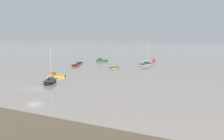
{
  "coord_description": "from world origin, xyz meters",
  "views": [
    {
      "loc": [
        41.34,
        -37.58,
        8.72
      ],
      "look_at": [
        -5.87,
        30.83,
        0.22
      ],
      "focal_mm": 54.07,
      "sensor_mm": 36.0,
      "label": 1
    }
  ],
  "objects_px": {
    "sailboat_moored_1": "(146,65)",
    "sailboat_moored_0": "(50,82)",
    "rowboat_moored_3": "(75,66)",
    "rowboat_moored_1": "(79,63)",
    "channel_buoy": "(154,60)",
    "motorboat_moored_2": "(100,61)",
    "motorboat_moored_3": "(54,76)",
    "rowboat_moored_0": "(114,68)"
  },
  "relations": [
    {
      "from": "sailboat_moored_1",
      "to": "rowboat_moored_3",
      "type": "distance_m",
      "value": 20.5
    },
    {
      "from": "motorboat_moored_2",
      "to": "rowboat_moored_0",
      "type": "bearing_deg",
      "value": 119.1
    },
    {
      "from": "rowboat_moored_3",
      "to": "channel_buoy",
      "type": "bearing_deg",
      "value": -43.12
    },
    {
      "from": "sailboat_moored_0",
      "to": "motorboat_moored_3",
      "type": "bearing_deg",
      "value": 7.82
    },
    {
      "from": "rowboat_moored_1",
      "to": "sailboat_moored_1",
      "type": "xyz_separation_m",
      "value": [
        20.3,
        5.9,
        0.12
      ]
    },
    {
      "from": "rowboat_moored_0",
      "to": "motorboat_moored_2",
      "type": "xyz_separation_m",
      "value": [
        -18.21,
        18.46,
        0.09
      ]
    },
    {
      "from": "motorboat_moored_3",
      "to": "channel_buoy",
      "type": "height_order",
      "value": "channel_buoy"
    },
    {
      "from": "channel_buoy",
      "to": "rowboat_moored_3",
      "type": "bearing_deg",
      "value": -110.62
    },
    {
      "from": "motorboat_moored_3",
      "to": "motorboat_moored_2",
      "type": "bearing_deg",
      "value": -91.01
    },
    {
      "from": "sailboat_moored_0",
      "to": "motorboat_moored_3",
      "type": "xyz_separation_m",
      "value": [
        -5.83,
        6.94,
        -0.05
      ]
    },
    {
      "from": "motorboat_moored_3",
      "to": "rowboat_moored_3",
      "type": "relative_size",
      "value": 0.98
    },
    {
      "from": "motorboat_moored_3",
      "to": "rowboat_moored_0",
      "type": "bearing_deg",
      "value": -114.78
    },
    {
      "from": "sailboat_moored_0",
      "to": "sailboat_moored_1",
      "type": "height_order",
      "value": "sailboat_moored_0"
    },
    {
      "from": "rowboat_moored_1",
      "to": "sailboat_moored_0",
      "type": "distance_m",
      "value": 43.26
    },
    {
      "from": "motorboat_moored_2",
      "to": "sailboat_moored_1",
      "type": "distance_m",
      "value": 21.68
    },
    {
      "from": "motorboat_moored_2",
      "to": "sailboat_moored_1",
      "type": "xyz_separation_m",
      "value": [
        20.89,
        -5.78,
        0.06
      ]
    },
    {
      "from": "rowboat_moored_0",
      "to": "rowboat_moored_1",
      "type": "distance_m",
      "value": 18.88
    },
    {
      "from": "motorboat_moored_2",
      "to": "motorboat_moored_3",
      "type": "distance_m",
      "value": 44.94
    },
    {
      "from": "motorboat_moored_2",
      "to": "channel_buoy",
      "type": "bearing_deg",
      "value": -164.84
    },
    {
      "from": "sailboat_moored_1",
      "to": "channel_buoy",
      "type": "relative_size",
      "value": 2.99
    },
    {
      "from": "sailboat_moored_1",
      "to": "rowboat_moored_3",
      "type": "height_order",
      "value": "sailboat_moored_1"
    },
    {
      "from": "sailboat_moored_0",
      "to": "rowboat_moored_3",
      "type": "distance_m",
      "value": 34.85
    },
    {
      "from": "sailboat_moored_1",
      "to": "sailboat_moored_0",
      "type": "bearing_deg",
      "value": -170.65
    },
    {
      "from": "motorboat_moored_3",
      "to": "sailboat_moored_0",
      "type": "bearing_deg",
      "value": 104.95
    },
    {
      "from": "rowboat_moored_1",
      "to": "channel_buoy",
      "type": "height_order",
      "value": "channel_buoy"
    },
    {
      "from": "motorboat_moored_3",
      "to": "sailboat_moored_1",
      "type": "bearing_deg",
      "value": -119.24
    },
    {
      "from": "rowboat_moored_0",
      "to": "motorboat_moored_3",
      "type": "bearing_deg",
      "value": -175.55
    },
    {
      "from": "rowboat_moored_3",
      "to": "sailboat_moored_1",
      "type": "bearing_deg",
      "value": -73.02
    },
    {
      "from": "rowboat_moored_1",
      "to": "rowboat_moored_3",
      "type": "height_order",
      "value": "rowboat_moored_3"
    },
    {
      "from": "motorboat_moored_2",
      "to": "rowboat_moored_3",
      "type": "distance_m",
      "value": 19.48
    },
    {
      "from": "channel_buoy",
      "to": "rowboat_moored_0",
      "type": "bearing_deg",
      "value": -84.7
    },
    {
      "from": "channel_buoy",
      "to": "motorboat_moored_2",
      "type": "bearing_deg",
      "value": -149.32
    },
    {
      "from": "sailboat_moored_1",
      "to": "motorboat_moored_3",
      "type": "height_order",
      "value": "sailboat_moored_1"
    },
    {
      "from": "sailboat_moored_0",
      "to": "motorboat_moored_3",
      "type": "relative_size",
      "value": 1.54
    },
    {
      "from": "rowboat_moored_1",
      "to": "motorboat_moored_3",
      "type": "distance_m",
      "value": 34.29
    },
    {
      "from": "rowboat_moored_0",
      "to": "rowboat_moored_1",
      "type": "bearing_deg",
      "value": 73.11
    },
    {
      "from": "motorboat_moored_3",
      "to": "channel_buoy",
      "type": "bearing_deg",
      "value": -112.02
    },
    {
      "from": "rowboat_moored_0",
      "to": "motorboat_moored_3",
      "type": "distance_m",
      "value": 22.57
    },
    {
      "from": "sailboat_moored_0",
      "to": "rowboat_moored_3",
      "type": "xyz_separation_m",
      "value": [
        -19.1,
        29.15,
        -0.11
      ]
    },
    {
      "from": "rowboat_moored_1",
      "to": "sailboat_moored_0",
      "type": "xyz_separation_m",
      "value": [
        23.57,
        -36.28,
        0.12
      ]
    },
    {
      "from": "rowboat_moored_1",
      "to": "motorboat_moored_2",
      "type": "height_order",
      "value": "motorboat_moored_2"
    },
    {
      "from": "motorboat_moored_3",
      "to": "rowboat_moored_1",
      "type": "bearing_deg",
      "value": -83.93
    }
  ]
}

